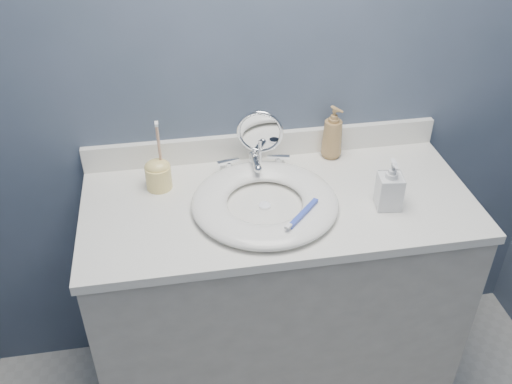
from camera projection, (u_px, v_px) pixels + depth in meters
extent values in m
cube|color=#404D61|center=(264.00, 68.00, 1.81)|extent=(2.20, 0.02, 2.40)
cube|color=beige|center=(276.00, 302.00, 2.04)|extent=(1.20, 0.55, 0.85)
cube|color=white|center=(279.00, 203.00, 1.79)|extent=(1.22, 0.57, 0.03)
cube|color=white|center=(264.00, 145.00, 1.96)|extent=(1.22, 0.02, 0.09)
cylinder|color=silver|center=(265.00, 206.00, 1.75)|extent=(0.04, 0.04, 0.01)
cube|color=silver|center=(253.00, 168.00, 1.91)|extent=(0.22, 0.05, 0.01)
cylinder|color=silver|center=(253.00, 161.00, 1.90)|extent=(0.03, 0.03, 0.06)
cylinder|color=silver|center=(256.00, 161.00, 1.84)|extent=(0.02, 0.09, 0.02)
sphere|color=silver|center=(258.00, 169.00, 1.81)|extent=(0.03, 0.03, 0.03)
cylinder|color=silver|center=(228.00, 167.00, 1.89)|extent=(0.02, 0.02, 0.03)
cube|color=silver|center=(228.00, 161.00, 1.88)|extent=(0.08, 0.03, 0.01)
cylinder|color=silver|center=(278.00, 162.00, 1.92)|extent=(0.02, 0.02, 0.03)
cube|color=silver|center=(278.00, 157.00, 1.90)|extent=(0.08, 0.03, 0.01)
cylinder|color=silver|center=(260.00, 169.00, 1.91)|extent=(0.09, 0.09, 0.01)
cylinder|color=silver|center=(260.00, 155.00, 1.88)|extent=(0.01, 0.01, 0.11)
torus|color=silver|center=(260.00, 132.00, 1.83)|extent=(0.15, 0.05, 0.15)
cylinder|color=white|center=(260.00, 132.00, 1.83)|extent=(0.12, 0.04, 0.13)
imported|color=#A27C49|center=(333.00, 132.00, 1.93)|extent=(0.10, 0.10, 0.19)
imported|color=silver|center=(390.00, 184.00, 1.71)|extent=(0.08, 0.08, 0.16)
cylinder|color=#FDE07E|center=(159.00, 177.00, 1.81)|extent=(0.08, 0.08, 0.08)
ellipsoid|color=#FDE07E|center=(157.00, 167.00, 1.79)|extent=(0.08, 0.07, 0.05)
cylinder|color=tan|center=(159.00, 147.00, 1.75)|extent=(0.01, 0.03, 0.16)
cube|color=white|center=(156.00, 124.00, 1.70)|extent=(0.01, 0.02, 0.01)
cube|color=blue|center=(303.00, 213.00, 1.65)|extent=(0.12, 0.12, 0.01)
cube|color=white|center=(288.00, 227.00, 1.59)|extent=(0.02, 0.02, 0.01)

